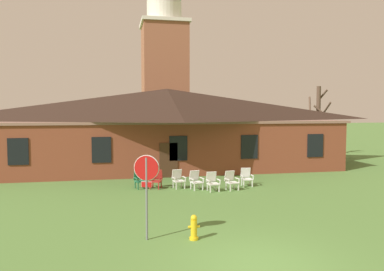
{
  "coord_description": "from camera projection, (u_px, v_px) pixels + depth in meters",
  "views": [
    {
      "loc": [
        -3.64,
        -9.05,
        4.05
      ],
      "look_at": [
        -0.16,
        8.18,
        2.86
      ],
      "focal_mm": 35.11,
      "sensor_mm": 36.0,
      "label": 1
    }
  ],
  "objects": [
    {
      "name": "ground_plane",
      "position": [
        260.0,
        265.0,
        9.84
      ],
      "size": [
        200.0,
        200.0,
        0.0
      ],
      "primitive_type": "plane",
      "color": "#517A38"
    },
    {
      "name": "brick_building",
      "position": [
        167.0,
        127.0,
        27.44
      ],
      "size": [
        23.45,
        10.4,
        5.61
      ],
      "color": "brown",
      "rests_on": "ground"
    },
    {
      "name": "dome_tower",
      "position": [
        164.0,
        66.0,
        41.72
      ],
      "size": [
        5.18,
        5.18,
        19.48
      ],
      "color": "#93563D",
      "rests_on": "ground"
    },
    {
      "name": "stop_sign",
      "position": [
        147.0,
        180.0,
        11.62
      ],
      "size": [
        0.76,
        0.3,
        2.67
      ],
      "color": "slate",
      "rests_on": "ground"
    },
    {
      "name": "lawn_chair_by_porch",
      "position": [
        140.0,
        179.0,
        19.46
      ],
      "size": [
        0.75,
        0.8,
        0.96
      ],
      "color": "#28704C",
      "rests_on": "ground"
    },
    {
      "name": "lawn_chair_near_door",
      "position": [
        156.0,
        179.0,
        19.47
      ],
      "size": [
        0.8,
        0.84,
        0.96
      ],
      "color": "maroon",
      "rests_on": "ground"
    },
    {
      "name": "lawn_chair_left_end",
      "position": [
        178.0,
        178.0,
        19.54
      ],
      "size": [
        0.72,
        0.77,
        0.96
      ],
      "color": "silver",
      "rests_on": "ground"
    },
    {
      "name": "lawn_chair_middle",
      "position": [
        196.0,
        180.0,
        19.2
      ],
      "size": [
        0.73,
        0.77,
        0.96
      ],
      "color": "white",
      "rests_on": "ground"
    },
    {
      "name": "lawn_chair_right_end",
      "position": [
        212.0,
        181.0,
        18.8
      ],
      "size": [
        0.68,
        0.71,
        0.96
      ],
      "color": "silver",
      "rests_on": "ground"
    },
    {
      "name": "lawn_chair_far_side",
      "position": [
        231.0,
        180.0,
        19.12
      ],
      "size": [
        0.72,
        0.76,
        0.96
      ],
      "color": "silver",
      "rests_on": "ground"
    },
    {
      "name": "lawn_chair_under_eave",
      "position": [
        246.0,
        177.0,
        20.08
      ],
      "size": [
        0.68,
        0.71,
        0.96
      ],
      "color": "white",
      "rests_on": "ground"
    },
    {
      "name": "bare_tree_beside_building",
      "position": [
        318.0,
        119.0,
        32.94
      ],
      "size": [
        1.92,
        1.78,
        6.15
      ],
      "color": "brown",
      "rests_on": "ground"
    },
    {
      "name": "fire_hydrant",
      "position": [
        194.0,
        228.0,
        11.72
      ],
      "size": [
        0.36,
        0.28,
        0.79
      ],
      "color": "gold",
      "rests_on": "ground"
    }
  ]
}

